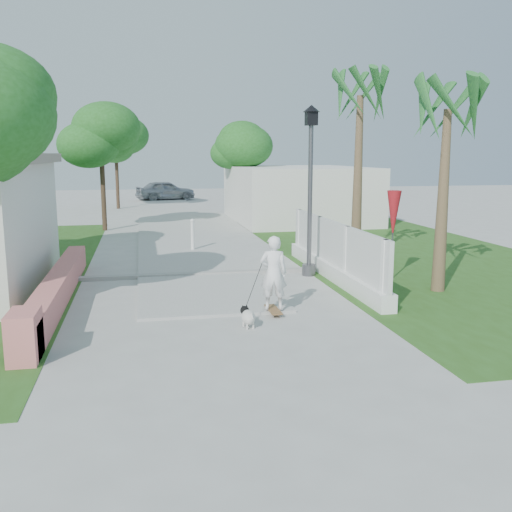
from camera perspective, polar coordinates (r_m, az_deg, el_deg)
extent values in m
plane|color=#B7B7B2|center=(9.54, -2.10, -9.46)|extent=(90.00, 90.00, 0.00)
cube|color=#B7B7B2|center=(29.08, -8.49, 3.78)|extent=(3.20, 36.00, 0.06)
cube|color=#999993|center=(15.27, -5.74, -1.81)|extent=(6.50, 0.25, 0.10)
cube|color=#2F551A|center=(19.13, 14.97, 0.18)|extent=(8.00, 20.00, 0.01)
cube|color=#D2756B|center=(13.33, -19.16, -3.00)|extent=(0.45, 8.00, 0.60)
cube|color=#D2756B|center=(9.68, -22.16, -7.45)|extent=(0.45, 0.80, 0.80)
cube|color=white|center=(14.99, 7.68, -1.49)|extent=(0.35, 7.00, 0.40)
cube|color=white|center=(14.86, 7.75, 1.34)|extent=(0.10, 7.00, 1.10)
cube|color=white|center=(11.97, 12.72, -1.92)|extent=(0.14, 0.14, 1.50)
cube|color=white|center=(13.97, 9.07, -0.09)|extent=(0.14, 0.14, 1.50)
cube|color=white|center=(16.02, 6.34, 1.28)|extent=(0.14, 0.14, 1.50)
cube|color=white|center=(17.91, 4.40, 2.25)|extent=(0.14, 0.14, 1.50)
cube|color=silver|center=(27.95, 4.11, 6.22)|extent=(6.00, 8.00, 2.60)
cylinder|color=#59595E|center=(15.32, 5.30, -1.38)|extent=(0.36, 0.36, 0.30)
cylinder|color=#59595E|center=(15.06, 5.42, 5.53)|extent=(0.12, 0.12, 4.00)
cube|color=black|center=(15.04, 5.55, 13.53)|extent=(0.28, 0.28, 0.35)
cone|color=black|center=(15.05, 5.57, 14.48)|extent=(0.44, 0.44, 0.18)
cylinder|color=white|center=(19.13, -6.36, 1.97)|extent=(0.12, 0.12, 1.00)
sphere|color=white|center=(19.07, -6.39, 3.52)|extent=(0.14, 0.14, 0.14)
cylinder|color=#59595E|center=(14.92, 13.48, 1.38)|extent=(0.04, 0.04, 2.00)
cone|color=red|center=(14.83, 13.59, 4.06)|extent=(0.36, 0.36, 1.20)
cylinder|color=#4C3826|center=(24.95, -15.06, 6.87)|extent=(0.20, 0.20, 3.85)
ellipsoid|color=#205B1A|center=(24.92, -15.24, 10.66)|extent=(3.40, 3.40, 2.55)
ellipsoid|color=#205B1A|center=(24.72, -14.84, 11.50)|extent=(2.89, 2.89, 2.18)
ellipsoid|color=#205B1A|center=(25.16, -15.75, 12.23)|extent=(2.55, 2.55, 1.90)
cylinder|color=#4C3826|center=(29.28, -2.26, 7.30)|extent=(0.20, 0.20, 3.50)
ellipsoid|color=#205B1A|center=(29.24, -2.29, 10.24)|extent=(3.00, 3.00, 2.25)
ellipsoid|color=#205B1A|center=(29.08, -1.83, 10.93)|extent=(2.55, 2.55, 1.92)
ellipsoid|color=#205B1A|center=(29.42, -2.75, 11.60)|extent=(2.25, 2.25, 1.68)
cylinder|color=#4C3826|center=(34.92, -13.73, 7.77)|extent=(0.20, 0.20, 3.85)
ellipsoid|color=#205B1A|center=(34.90, -13.84, 10.48)|extent=(3.20, 3.20, 2.40)
ellipsoid|color=#205B1A|center=(34.70, -13.55, 11.07)|extent=(2.72, 2.72, 2.05)
ellipsoid|color=#205B1A|center=(35.12, -14.21, 11.60)|extent=(2.40, 2.40, 1.79)
cone|color=brown|center=(16.53, 10.13, 7.22)|extent=(0.32, 0.32, 4.80)
cone|color=brown|center=(13.91, 18.16, 5.11)|extent=(0.32, 0.32, 4.20)
cube|color=olive|center=(11.65, 1.74, -5.37)|extent=(0.37, 0.81, 0.02)
imported|color=white|center=(11.47, 1.76, -1.69)|extent=(0.61, 0.46, 1.51)
cylinder|color=gray|center=(11.39, 1.71, -6.02)|extent=(0.03, 0.06, 0.06)
cylinder|color=gray|center=(11.42, 2.40, -5.98)|extent=(0.03, 0.06, 0.06)
cylinder|color=gray|center=(11.91, 1.10, -5.29)|extent=(0.03, 0.06, 0.06)
cylinder|color=gray|center=(11.94, 1.76, -5.25)|extent=(0.03, 0.06, 0.06)
ellipsoid|color=silver|center=(10.69, -0.76, -6.14)|extent=(0.32, 0.46, 0.27)
sphere|color=black|center=(10.85, -1.14, -5.45)|extent=(0.17, 0.17, 0.17)
sphere|color=silver|center=(10.93, -1.29, -5.45)|extent=(0.08, 0.08, 0.08)
cone|color=black|center=(10.82, -1.34, -5.06)|extent=(0.05, 0.05, 0.06)
cone|color=black|center=(10.85, -0.94, -5.02)|extent=(0.05, 0.05, 0.06)
cylinder|color=silver|center=(10.80, -1.25, -6.75)|extent=(0.04, 0.04, 0.12)
cylinder|color=silver|center=(10.84, -0.65, -6.68)|extent=(0.04, 0.04, 0.12)
cylinder|color=silver|center=(10.62, -0.88, -7.05)|extent=(0.04, 0.04, 0.12)
cylinder|color=silver|center=(10.66, -0.26, -6.98)|extent=(0.04, 0.04, 0.12)
cylinder|color=silver|center=(10.49, -0.38, -6.06)|extent=(0.04, 0.11, 0.10)
imported|color=#AEB2B6|center=(40.74, -9.03, 6.50)|extent=(4.34, 2.54, 1.39)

